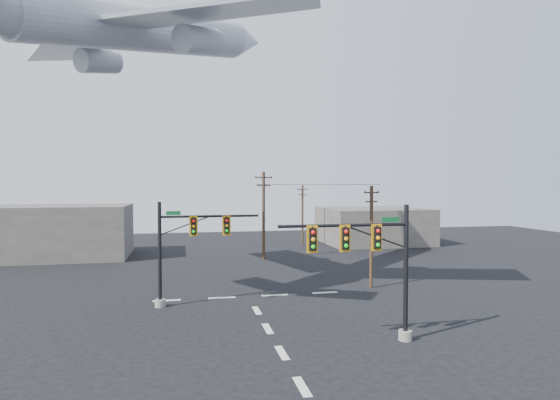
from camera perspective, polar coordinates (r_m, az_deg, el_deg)
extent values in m
plane|color=black|center=(24.69, 0.24, -18.14)|extent=(120.00, 120.00, 0.00)
cube|color=beige|center=(21.07, 2.70, -21.77)|extent=(0.40, 2.00, 0.01)
cube|color=beige|center=(24.69, 0.24, -18.12)|extent=(0.40, 2.00, 0.01)
cube|color=beige|center=(28.40, -1.52, -15.40)|extent=(0.40, 2.00, 0.01)
cube|color=beige|center=(32.19, -2.84, -13.30)|extent=(0.40, 2.00, 0.01)
cube|color=beige|center=(35.70, -13.65, -11.82)|extent=(2.00, 0.40, 0.01)
cube|color=beige|center=(35.80, -7.10, -11.74)|extent=(2.00, 0.40, 0.01)
cube|color=beige|center=(36.34, -0.67, -11.51)|extent=(2.00, 0.40, 0.01)
cube|color=beige|center=(37.31, 5.48, -11.17)|extent=(2.00, 0.40, 0.01)
cylinder|color=gray|center=(27.27, 15.02, -15.65)|extent=(0.74, 0.74, 0.53)
cylinder|color=black|center=(26.44, 15.09, -8.56)|extent=(0.25, 0.25, 7.38)
cylinder|color=black|center=(24.69, 7.81, -3.08)|extent=(7.06, 0.17, 0.17)
cylinder|color=black|center=(25.40, 11.57, -4.39)|extent=(3.75, 0.08, 0.08)
cube|color=black|center=(25.26, 11.71, -4.50)|extent=(0.36, 0.32, 1.16)
cube|color=orange|center=(25.28, 11.69, -4.50)|extent=(0.58, 0.04, 1.42)
sphere|color=red|center=(25.06, 11.88, -3.71)|extent=(0.21, 0.21, 0.21)
sphere|color=#FCA30D|center=(25.10, 11.87, -4.54)|extent=(0.21, 0.21, 0.21)
sphere|color=#0CCC12|center=(25.14, 11.87, -5.38)|extent=(0.21, 0.21, 0.21)
cube|color=black|center=(24.61, 7.93, -4.65)|extent=(0.36, 0.32, 1.16)
cube|color=orange|center=(24.63, 7.91, -4.64)|extent=(0.58, 0.04, 1.42)
sphere|color=red|center=(24.40, 8.07, -3.84)|extent=(0.21, 0.21, 0.21)
sphere|color=#FCA30D|center=(24.44, 8.07, -4.70)|extent=(0.21, 0.21, 0.21)
sphere|color=#0CCC12|center=(24.49, 8.07, -5.55)|extent=(0.21, 0.21, 0.21)
cube|color=black|center=(24.07, 3.96, -4.78)|extent=(0.36, 0.32, 1.16)
cube|color=orange|center=(24.09, 3.94, -4.78)|extent=(0.58, 0.04, 1.42)
sphere|color=red|center=(23.86, 4.08, -3.95)|extent=(0.21, 0.21, 0.21)
sphere|color=#FCA30D|center=(23.90, 4.07, -4.83)|extent=(0.21, 0.21, 0.21)
sphere|color=#0CCC12|center=(23.95, 4.07, -5.71)|extent=(0.21, 0.21, 0.21)
cube|color=#0B5324|center=(25.59, 13.32, -2.34)|extent=(1.00, 0.04, 0.27)
cylinder|color=gray|center=(34.02, -14.39, -12.09)|extent=(0.73, 0.73, 0.52)
cylinder|color=black|center=(33.36, -14.44, -6.46)|extent=(0.25, 0.25, 7.26)
cylinder|color=black|center=(33.10, -8.53, -1.97)|extent=(6.87, 0.17, 0.17)
cylinder|color=black|center=(33.10, -11.50, -3.07)|extent=(3.65, 0.08, 0.08)
cube|color=black|center=(32.95, -10.50, -3.14)|extent=(0.35, 0.31, 1.14)
cube|color=orange|center=(32.97, -10.50, -3.14)|extent=(0.57, 0.04, 1.40)
sphere|color=red|center=(32.75, -10.50, -2.53)|extent=(0.21, 0.21, 0.21)
sphere|color=#FCA30D|center=(32.78, -10.49, -3.17)|extent=(0.21, 0.21, 0.21)
sphere|color=#0CCC12|center=(32.81, -10.49, -3.80)|extent=(0.21, 0.21, 0.21)
cube|color=black|center=(33.09, -6.53, -3.10)|extent=(0.35, 0.31, 1.14)
cube|color=orange|center=(33.11, -6.53, -3.10)|extent=(0.57, 0.04, 1.40)
sphere|color=red|center=(32.88, -6.50, -2.50)|extent=(0.21, 0.21, 0.21)
sphere|color=#FCA30D|center=(32.91, -6.50, -3.13)|extent=(0.21, 0.21, 0.21)
sphere|color=#0CCC12|center=(32.95, -6.50, -3.75)|extent=(0.21, 0.21, 0.21)
cube|color=#0B5324|center=(32.97, -12.87, -1.56)|extent=(0.99, 0.04, 0.27)
cylinder|color=#402A1B|center=(38.88, 11.07, -4.43)|extent=(0.28, 0.28, 8.34)
cube|color=#402A1B|center=(38.64, 11.10, 0.90)|extent=(1.58, 0.76, 0.11)
cube|color=#402A1B|center=(38.66, 11.09, -0.20)|extent=(1.24, 0.61, 0.11)
cylinder|color=black|center=(38.11, 10.33, 1.03)|extent=(0.09, 0.09, 0.11)
cylinder|color=black|center=(38.64, 11.10, 1.03)|extent=(0.09, 0.09, 0.11)
cylinder|color=black|center=(39.18, 11.85, 1.04)|extent=(0.09, 0.09, 0.11)
cylinder|color=#402A1B|center=(52.33, -2.01, -1.92)|extent=(0.33, 0.33, 9.86)
cube|color=#402A1B|center=(52.21, -2.02, 2.76)|extent=(1.99, 0.39, 0.13)
cube|color=#402A1B|center=(52.20, -2.02, 1.79)|extent=(1.55, 0.33, 0.13)
cylinder|color=black|center=(51.95, -2.95, 2.88)|extent=(0.11, 0.11, 0.13)
cylinder|color=black|center=(52.21, -2.02, 2.88)|extent=(0.11, 0.11, 0.13)
cylinder|color=black|center=(52.48, -1.09, 2.88)|extent=(0.11, 0.11, 0.13)
cylinder|color=#402A1B|center=(64.41, 2.76, -1.88)|extent=(0.28, 0.28, 8.30)
cube|color=#402A1B|center=(64.27, 2.76, 1.31)|extent=(1.62, 0.73, 0.11)
cube|color=#402A1B|center=(64.28, 2.76, 0.64)|extent=(1.27, 0.59, 0.11)
cylinder|color=black|center=(63.82, 2.21, 1.39)|extent=(0.09, 0.09, 0.11)
cylinder|color=black|center=(64.27, 2.76, 1.40)|extent=(0.09, 0.09, 0.11)
cylinder|color=black|center=(64.72, 3.30, 1.40)|extent=(0.09, 0.09, 0.11)
cylinder|color=black|center=(44.92, 2.56, 1.92)|extent=(6.31, 15.87, 0.03)
cylinder|color=black|center=(58.01, -0.17, 1.91)|extent=(7.46, 10.76, 0.03)
cylinder|color=black|center=(45.35, 4.55, 1.91)|extent=(6.02, 15.87, 0.03)
cylinder|color=black|center=(58.37, 1.41, 1.91)|extent=(7.19, 10.76, 0.03)
cylinder|color=#B4BAC0|center=(39.78, -15.89, 19.43)|extent=(17.64, 18.50, 7.38)
cone|color=#B4BAC0|center=(49.98, -4.19, 18.73)|extent=(6.22, 6.31, 4.29)
cube|color=#B4BAC0|center=(44.56, -24.39, 16.60)|extent=(9.74, 14.87, 1.15)
cube|color=#B4BAC0|center=(33.57, -8.10, 21.78)|extent=(14.89, 8.99, 1.15)
cylinder|color=#B4BAC0|center=(43.10, -21.24, 15.49)|extent=(4.00, 4.08, 2.55)
cylinder|color=#B4BAC0|center=(35.45, -9.91, 18.61)|extent=(4.00, 4.08, 2.55)
cube|color=#66615A|center=(59.87, -26.52, -3.48)|extent=(18.00, 10.00, 6.00)
cube|color=#66615A|center=(68.44, 11.29, -3.07)|extent=(14.00, 12.00, 5.00)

